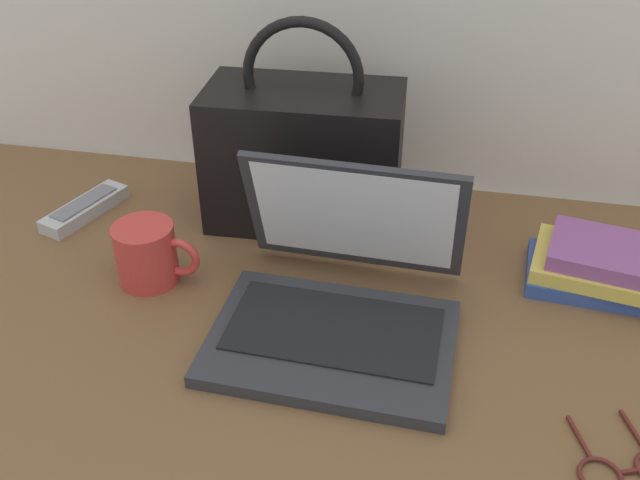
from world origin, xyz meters
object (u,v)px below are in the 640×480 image
(coffee_mug, at_px, (148,253))
(book_stack, at_px, (602,267))
(laptop, at_px, (340,297))
(remote_control_near, at_px, (85,208))
(eyeglasses, at_px, (627,468))
(handbag, at_px, (304,154))

(coffee_mug, height_order, book_stack, coffee_mug)
(laptop, xyz_separation_m, remote_control_near, (-0.46, 0.19, -0.03))
(eyeglasses, bearing_deg, book_stack, 88.47)
(book_stack, bearing_deg, eyeglasses, -91.53)
(eyeglasses, bearing_deg, laptop, 152.90)
(coffee_mug, bearing_deg, book_stack, 10.34)
(remote_control_near, bearing_deg, handbag, 10.39)
(eyeglasses, height_order, handbag, handbag)
(coffee_mug, bearing_deg, handbag, 49.27)
(laptop, relative_size, eyeglasses, 2.48)
(remote_control_near, bearing_deg, book_stack, -2.06)
(remote_control_near, relative_size, eyeglasses, 1.30)
(laptop, bearing_deg, book_stack, 24.30)
(laptop, bearing_deg, coffee_mug, 171.51)
(handbag, bearing_deg, coffee_mug, -130.73)
(laptop, height_order, eyeglasses, laptop)
(laptop, relative_size, handbag, 0.96)
(book_stack, bearing_deg, coffee_mug, -169.66)
(coffee_mug, xyz_separation_m, book_stack, (0.63, 0.12, -0.02))
(laptop, height_order, coffee_mug, laptop)
(handbag, xyz_separation_m, book_stack, (0.45, -0.09, -0.09))
(remote_control_near, xyz_separation_m, handbag, (0.36, 0.07, 0.10))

